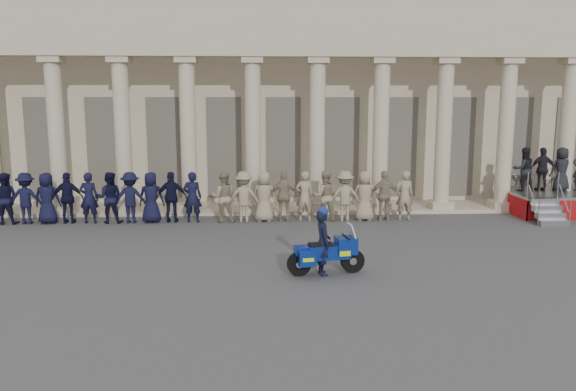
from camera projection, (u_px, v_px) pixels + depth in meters
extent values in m
plane|color=#3F3F42|center=(297.00, 270.00, 15.34)|extent=(90.00, 90.00, 0.00)
cube|color=tan|center=(280.00, 103.00, 29.38)|extent=(40.00, 10.00, 9.00)
cube|color=tan|center=(284.00, 208.00, 24.00)|extent=(40.00, 2.60, 0.15)
cube|color=tan|center=(285.00, 44.00, 22.11)|extent=(35.80, 1.00, 1.00)
cube|color=tan|center=(285.00, 15.00, 21.93)|extent=(35.80, 1.00, 1.20)
cube|color=tan|center=(62.00, 208.00, 22.76)|extent=(0.90, 0.90, 0.30)
cylinder|color=tan|center=(57.00, 135.00, 22.28)|extent=(0.64, 0.64, 5.60)
cube|color=tan|center=(52.00, 59.00, 21.80)|extent=(0.85, 0.85, 0.24)
cube|color=tan|center=(126.00, 207.00, 22.88)|extent=(0.90, 0.90, 0.30)
cylinder|color=tan|center=(123.00, 135.00, 22.40)|extent=(0.64, 0.64, 5.60)
cube|color=tan|center=(119.00, 60.00, 21.92)|extent=(0.85, 0.85, 0.24)
cube|color=tan|center=(190.00, 207.00, 23.00)|extent=(0.90, 0.90, 0.30)
cylinder|color=tan|center=(188.00, 134.00, 22.51)|extent=(0.64, 0.64, 5.60)
cube|color=tan|center=(186.00, 60.00, 22.03)|extent=(0.85, 0.85, 0.24)
cube|color=tan|center=(254.00, 206.00, 23.12)|extent=(0.90, 0.90, 0.30)
cylinder|color=tan|center=(253.00, 134.00, 22.63)|extent=(0.64, 0.64, 5.60)
cube|color=tan|center=(252.00, 60.00, 22.15)|extent=(0.85, 0.85, 0.24)
cube|color=tan|center=(317.00, 206.00, 23.23)|extent=(0.90, 0.90, 0.30)
cylinder|color=tan|center=(317.00, 134.00, 22.75)|extent=(0.64, 0.64, 5.60)
cube|color=tan|center=(318.00, 60.00, 22.27)|extent=(0.85, 0.85, 0.24)
cube|color=tan|center=(379.00, 205.00, 23.35)|extent=(0.90, 0.90, 0.30)
cylinder|color=tan|center=(381.00, 134.00, 22.87)|extent=(0.64, 0.64, 5.60)
cube|color=tan|center=(383.00, 61.00, 22.39)|extent=(0.85, 0.85, 0.24)
cube|color=tan|center=(440.00, 205.00, 23.47)|extent=(0.90, 0.90, 0.30)
cylinder|color=tan|center=(443.00, 134.00, 22.98)|extent=(0.64, 0.64, 5.60)
cube|color=tan|center=(447.00, 61.00, 22.51)|extent=(0.85, 0.85, 0.24)
cube|color=tan|center=(501.00, 204.00, 23.59)|extent=(0.90, 0.90, 0.30)
cylinder|color=tan|center=(506.00, 134.00, 23.10)|extent=(0.64, 0.64, 5.60)
cube|color=tan|center=(510.00, 61.00, 22.62)|extent=(0.85, 0.85, 0.24)
cube|color=tan|center=(561.00, 204.00, 23.71)|extent=(0.90, 0.90, 0.30)
cylinder|color=tan|center=(567.00, 133.00, 23.22)|extent=(0.64, 0.64, 5.60)
cube|color=tan|center=(573.00, 61.00, 22.74)|extent=(0.85, 0.85, 0.24)
cube|color=black|center=(44.00, 148.00, 24.33)|extent=(1.30, 0.12, 4.20)
cube|color=black|center=(105.00, 148.00, 24.44)|extent=(1.30, 0.12, 4.20)
cube|color=black|center=(165.00, 148.00, 24.56)|extent=(1.30, 0.12, 4.20)
cube|color=black|center=(224.00, 148.00, 24.68)|extent=(1.30, 0.12, 4.20)
cube|color=black|center=(283.00, 148.00, 24.80)|extent=(1.30, 0.12, 4.20)
cube|color=black|center=(342.00, 147.00, 24.91)|extent=(1.30, 0.12, 4.20)
cube|color=black|center=(400.00, 147.00, 25.03)|extent=(1.30, 0.12, 4.20)
cube|color=black|center=(457.00, 147.00, 25.15)|extent=(1.30, 0.12, 4.20)
cube|color=black|center=(514.00, 147.00, 25.27)|extent=(1.30, 0.12, 4.20)
cube|color=black|center=(570.00, 146.00, 25.38)|extent=(1.30, 0.12, 4.20)
imported|color=black|center=(5.00, 198.00, 20.99)|extent=(0.94, 0.73, 1.94)
imported|color=black|center=(26.00, 198.00, 21.02)|extent=(1.25, 0.72, 1.94)
imported|color=black|center=(47.00, 198.00, 21.06)|extent=(0.95, 0.62, 1.94)
imported|color=black|center=(68.00, 198.00, 21.09)|extent=(1.14, 0.47, 1.94)
imported|color=black|center=(89.00, 198.00, 21.13)|extent=(0.71, 0.46, 1.94)
imported|color=black|center=(110.00, 198.00, 21.16)|extent=(0.94, 0.73, 1.94)
imported|color=black|center=(131.00, 198.00, 21.20)|extent=(1.25, 0.72, 1.94)
imported|color=black|center=(151.00, 197.00, 21.23)|extent=(0.95, 0.62, 1.94)
imported|color=black|center=(172.00, 197.00, 21.27)|extent=(1.14, 0.47, 1.94)
imported|color=black|center=(192.00, 197.00, 21.30)|extent=(0.71, 0.46, 1.94)
imported|color=gray|center=(223.00, 197.00, 21.36)|extent=(0.94, 0.73, 1.94)
imported|color=gray|center=(244.00, 197.00, 21.39)|extent=(1.25, 0.72, 1.94)
imported|color=gray|center=(264.00, 197.00, 21.43)|extent=(0.95, 0.62, 1.94)
imported|color=gray|center=(284.00, 196.00, 21.46)|extent=(1.14, 0.47, 1.94)
imported|color=gray|center=(305.00, 196.00, 21.50)|extent=(0.71, 0.46, 1.94)
imported|color=gray|center=(325.00, 196.00, 21.53)|extent=(0.94, 0.73, 1.94)
imported|color=gray|center=(345.00, 196.00, 21.57)|extent=(1.25, 0.72, 1.94)
imported|color=gray|center=(365.00, 196.00, 21.60)|extent=(0.95, 0.62, 1.94)
imported|color=gray|center=(385.00, 196.00, 21.64)|extent=(1.14, 0.47, 1.94)
imported|color=gray|center=(404.00, 195.00, 21.67)|extent=(0.71, 0.46, 1.94)
cube|color=gray|center=(562.00, 193.00, 23.16)|extent=(4.40, 3.14, 0.10)
cube|color=#A40D10|center=(510.00, 204.00, 23.14)|extent=(0.04, 3.14, 0.79)
cube|color=gray|center=(554.00, 223.00, 20.78)|extent=(1.10, 0.28, 0.22)
cube|color=gray|center=(550.00, 216.00, 21.02)|extent=(1.10, 0.28, 0.22)
cube|color=gray|center=(547.00, 208.00, 21.26)|extent=(1.10, 0.28, 0.22)
cube|color=gray|center=(544.00, 201.00, 21.49)|extent=(1.10, 0.28, 0.22)
cylinder|color=gray|center=(545.00, 175.00, 24.57)|extent=(4.40, 0.04, 0.04)
imported|color=black|center=(524.00, 169.00, 23.13)|extent=(0.88, 0.68, 1.81)
imported|color=black|center=(543.00, 169.00, 23.17)|extent=(1.06, 0.44, 1.81)
imported|color=black|center=(561.00, 169.00, 23.21)|extent=(0.88, 0.57, 1.81)
cylinder|color=black|center=(353.00, 261.00, 15.06)|extent=(0.66, 0.24, 0.65)
cylinder|color=black|center=(299.00, 264.00, 14.77)|extent=(0.66, 0.24, 0.65)
cube|color=navy|center=(328.00, 252.00, 14.88)|extent=(1.18, 0.58, 0.37)
cube|color=navy|center=(346.00, 245.00, 14.95)|extent=(0.61, 0.59, 0.44)
cube|color=silver|center=(346.00, 253.00, 14.99)|extent=(0.26, 0.32, 0.12)
cube|color=#B2BFCC|center=(352.00, 233.00, 14.93)|extent=(0.27, 0.48, 0.52)
cube|color=black|center=(321.00, 245.00, 14.81)|extent=(0.68, 0.43, 0.10)
cube|color=navy|center=(301.00, 250.00, 14.72)|extent=(0.39, 0.38, 0.22)
cube|color=navy|center=(307.00, 259.00, 14.46)|extent=(0.47, 0.28, 0.39)
cube|color=#BAE20B|center=(307.00, 259.00, 14.46)|extent=(0.33, 0.28, 0.10)
cube|color=navy|center=(302.00, 253.00, 15.07)|extent=(0.47, 0.28, 0.39)
cube|color=#BAE20B|center=(302.00, 253.00, 15.07)|extent=(0.33, 0.28, 0.10)
cylinder|color=silver|center=(308.00, 262.00, 15.06)|extent=(0.60, 0.19, 0.10)
cylinder|color=black|center=(346.00, 237.00, 14.91)|extent=(0.14, 0.68, 0.04)
imported|color=black|center=(323.00, 242.00, 14.81)|extent=(0.51, 0.69, 1.75)
sphere|color=navy|center=(323.00, 212.00, 14.67)|extent=(0.28, 0.28, 0.28)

